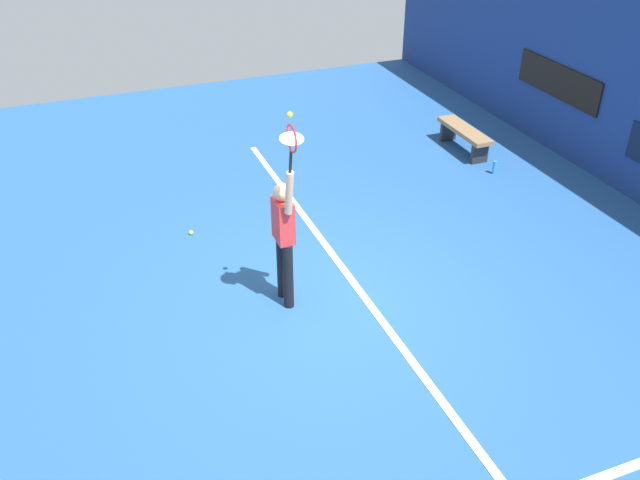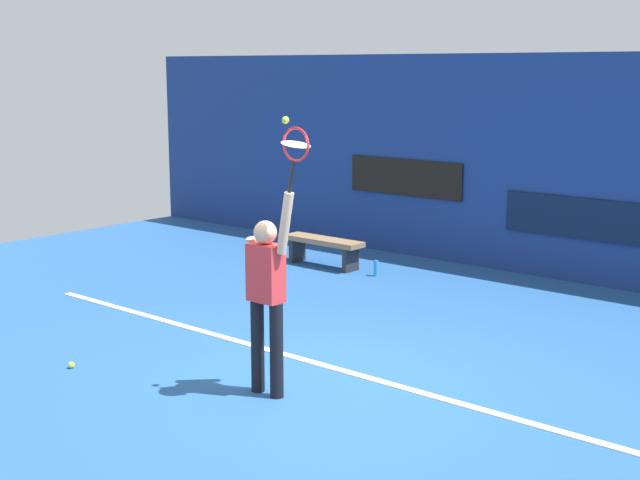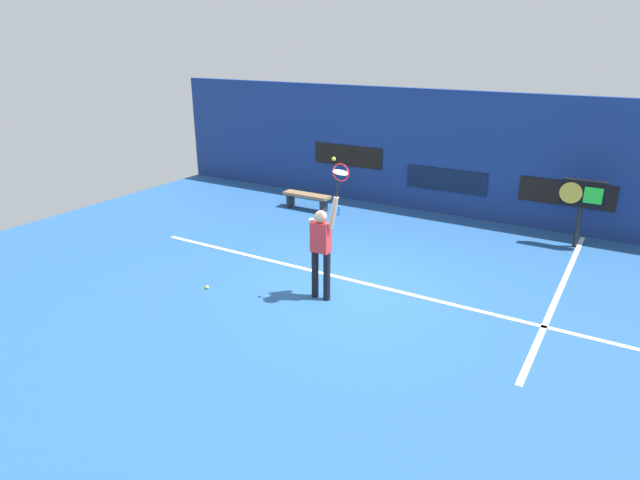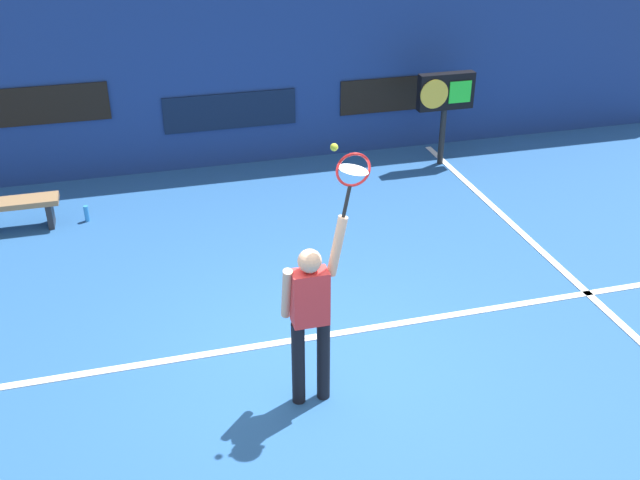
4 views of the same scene
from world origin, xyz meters
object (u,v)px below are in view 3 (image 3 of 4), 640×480
at_px(tennis_racket, 340,174).
at_px(water_bottle, 339,211).
at_px(court_bench, 307,198).
at_px(scoreboard_clock, 583,196).
at_px(tennis_ball, 334,159).
at_px(tennis_player, 321,247).
at_px(spare_ball, 207,287).

relative_size(tennis_racket, water_bottle, 2.60).
xyz_separation_m(court_bench, water_bottle, (1.04, 0.00, -0.22)).
bearing_deg(water_bottle, scoreboard_clock, 6.64).
bearing_deg(court_bench, tennis_ball, -52.97).
distance_m(tennis_player, scoreboard_clock, 6.43).
bearing_deg(tennis_ball, court_bench, 127.03).
height_order(tennis_player, tennis_ball, tennis_ball).
height_order(water_bottle, spare_ball, water_bottle).
height_order(tennis_player, tennis_racket, tennis_racket).
distance_m(court_bench, spare_ball, 5.54).
bearing_deg(scoreboard_clock, tennis_player, -124.64).
height_order(scoreboard_clock, water_bottle, scoreboard_clock).
bearing_deg(tennis_racket, tennis_ball, 165.08).
relative_size(water_bottle, spare_ball, 3.53).
xyz_separation_m(tennis_ball, court_bench, (-3.45, 4.57, -2.28)).
bearing_deg(water_bottle, tennis_racket, -60.96).
height_order(tennis_racket, scoreboard_clock, tennis_racket).
distance_m(tennis_ball, court_bench, 6.16).
relative_size(tennis_player, spare_ball, 29.24).
relative_size(tennis_ball, spare_ball, 1.00).
distance_m(tennis_player, spare_ball, 2.43).
bearing_deg(tennis_player, court_bench, 124.98).
height_order(court_bench, water_bottle, court_bench).
xyz_separation_m(scoreboard_clock, court_bench, (-6.88, -0.68, -0.87)).
relative_size(tennis_player, tennis_ball, 29.24).
bearing_deg(tennis_racket, tennis_player, 179.36).
bearing_deg(scoreboard_clock, court_bench, -174.36).
distance_m(scoreboard_clock, spare_ball, 8.44).
relative_size(tennis_player, court_bench, 1.42).
bearing_deg(water_bottle, tennis_ball, -62.24).
bearing_deg(tennis_racket, spare_ball, -162.02).
bearing_deg(tennis_racket, court_bench, 127.99).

